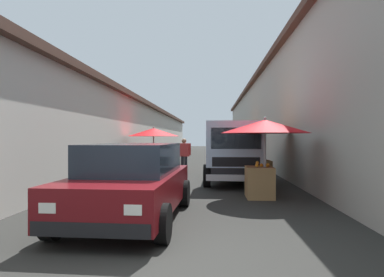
{
  "coord_description": "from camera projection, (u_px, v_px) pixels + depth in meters",
  "views": [
    {
      "loc": [
        -3.84,
        -0.66,
        1.57
      ],
      "look_at": [
        10.9,
        0.26,
        1.54
      ],
      "focal_mm": 30.72,
      "sensor_mm": 36.0,
      "label": 1
    }
  ],
  "objects": [
    {
      "name": "building_right_concrete",
      "position": [
        319.0,
        118.0,
        19.16
      ],
      "size": [
        49.8,
        7.5,
        5.4
      ],
      "color": "#A39E93",
      "rests_on": "ground"
    },
    {
      "name": "building_left_whitewash",
      "position": [
        89.0,
        132.0,
        20.02
      ],
      "size": [
        49.8,
        7.5,
        3.78
      ],
      "color": "beige",
      "rests_on": "ground"
    },
    {
      "name": "ground",
      "position": [
        200.0,
        167.0,
        17.35
      ],
      "size": [
        90.0,
        90.0,
        0.0
      ],
      "primitive_type": "plane",
      "color": "#282826"
    },
    {
      "name": "vendor_by_crates",
      "position": [
        248.0,
        149.0,
        18.57
      ],
      "size": [
        0.33,
        0.63,
        1.65
      ],
      "color": "#232328",
      "rests_on": "ground"
    },
    {
      "name": "delivery_truck",
      "position": [
        234.0,
        153.0,
        11.07
      ],
      "size": [
        4.95,
        2.04,
        2.08
      ],
      "color": "black",
      "rests_on": "ground"
    },
    {
      "name": "plastic_stool",
      "position": [
        230.0,
        160.0,
        18.63
      ],
      "size": [
        0.3,
        0.3,
        0.43
      ],
      "color": "red",
      "rests_on": "ground"
    },
    {
      "name": "vendor_in_shade",
      "position": [
        184.0,
        154.0,
        14.36
      ],
      "size": [
        0.29,
        0.61,
        1.54
      ],
      "color": "#232328",
      "rests_on": "ground"
    },
    {
      "name": "fruit_stall_near_left",
      "position": [
        264.0,
        138.0,
        8.48
      ],
      "size": [
        2.3,
        2.3,
        2.12
      ],
      "color": "#9E9EA3",
      "rests_on": "ground"
    },
    {
      "name": "parked_scooter",
      "position": [
        165.0,
        159.0,
        17.45
      ],
      "size": [
        1.68,
        0.51,
        1.14
      ],
      "color": "black",
      "rests_on": "ground"
    },
    {
      "name": "fruit_stall_far_right",
      "position": [
        253.0,
        135.0,
        11.58
      ],
      "size": [
        2.63,
        2.63,
        2.17
      ],
      "color": "#9E9EA3",
      "rests_on": "ground"
    },
    {
      "name": "fruit_stall_far_left",
      "position": [
        154.0,
        138.0,
        15.2
      ],
      "size": [
        2.4,
        2.4,
        2.09
      ],
      "color": "#9E9EA3",
      "rests_on": "ground"
    },
    {
      "name": "fruit_stall_mid_lane",
      "position": [
        237.0,
        139.0,
        21.12
      ],
      "size": [
        2.17,
        2.17,
        2.14
      ],
      "color": "#9E9EA3",
      "rests_on": "ground"
    },
    {
      "name": "hatchback_car",
      "position": [
        132.0,
        181.0,
        6.29
      ],
      "size": [
        3.97,
        2.04,
        1.45
      ],
      "color": "#600F14",
      "rests_on": "ground"
    }
  ]
}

